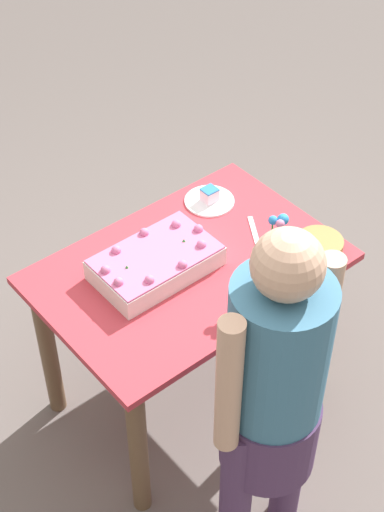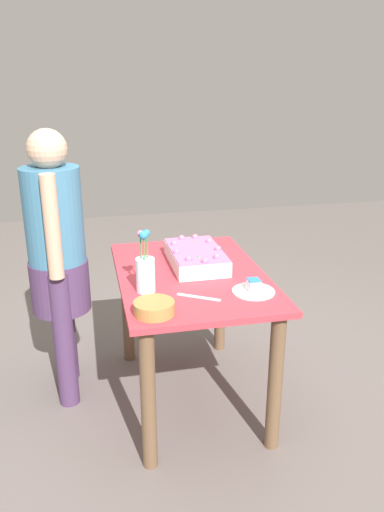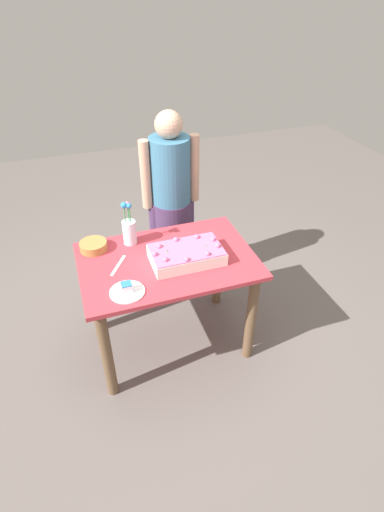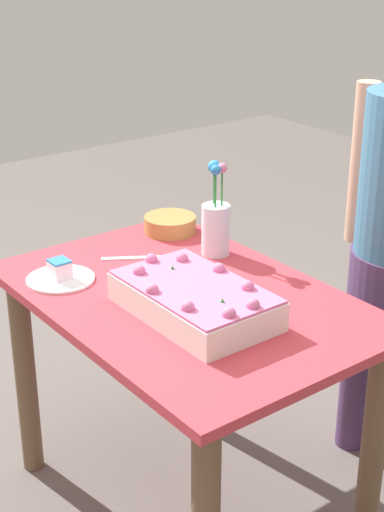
# 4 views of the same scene
# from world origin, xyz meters

# --- Properties ---
(ground_plane) EXTENTS (8.00, 8.00, 0.00)m
(ground_plane) POSITION_xyz_m (0.00, 0.00, 0.00)
(ground_plane) COLOR #645B57
(dining_table) EXTENTS (1.12, 0.75, 0.76)m
(dining_table) POSITION_xyz_m (0.00, 0.00, 0.61)
(dining_table) COLOR #BC3540
(dining_table) RESTS_ON ground_plane
(sheet_cake) EXTENTS (0.45, 0.27, 0.11)m
(sheet_cake) POSITION_xyz_m (-0.11, 0.05, 0.81)
(sheet_cake) COLOR white
(sheet_cake) RESTS_ON dining_table
(serving_plate_with_slice) EXTENTS (0.20, 0.20, 0.07)m
(serving_plate_with_slice) POSITION_xyz_m (0.31, 0.24, 0.78)
(serving_plate_with_slice) COLOR white
(serving_plate_with_slice) RESTS_ON dining_table
(cake_knife) EXTENTS (0.13, 0.19, 0.00)m
(cake_knife) POSITION_xyz_m (0.31, -0.03, 0.76)
(cake_knife) COLOR silver
(cake_knife) RESTS_ON dining_table
(flower_vase) EXTENTS (0.09, 0.09, 0.31)m
(flower_vase) POSITION_xyz_m (0.18, -0.26, 0.86)
(flower_vase) COLOR white
(flower_vase) RESTS_ON dining_table
(fruit_bowl) EXTENTS (0.18, 0.18, 0.06)m
(fruit_bowl) POSITION_xyz_m (0.43, -0.26, 0.79)
(fruit_bowl) COLOR #AF7E40
(fruit_bowl) RESTS_ON dining_table
(person_standing) EXTENTS (0.45, 0.31, 1.49)m
(person_standing) POSITION_xyz_m (-0.23, -0.68, 0.85)
(person_standing) COLOR #4A3055
(person_standing) RESTS_ON ground_plane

